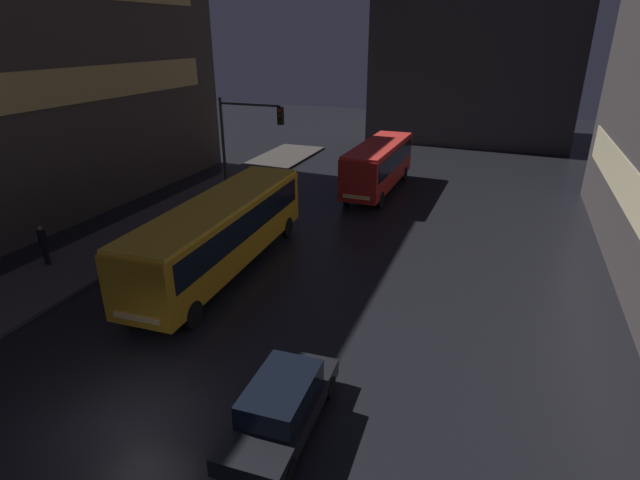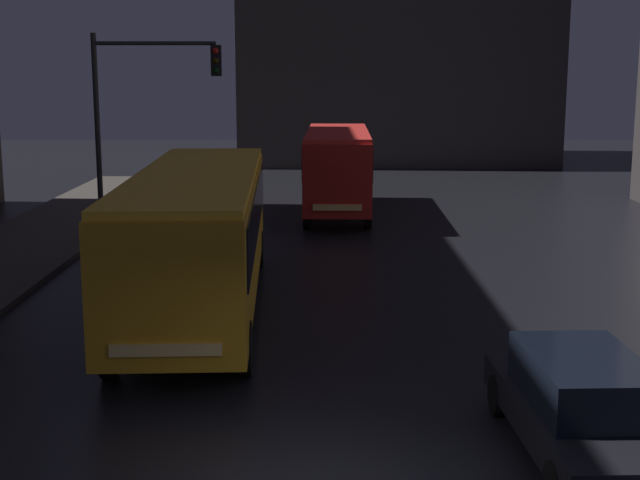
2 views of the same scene
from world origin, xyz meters
name	(u,v)px [view 2 (image 2 of 2)]	position (x,y,z in m)	size (l,w,h in m)	color
bus_near	(199,225)	(-2.64, 9.13, 1.96)	(3.08, 11.95, 3.18)	orange
bus_far	(338,163)	(0.73, 22.95, 1.95)	(2.54, 9.21, 3.16)	#AD1E19
car_taxi	(583,405)	(3.74, 1.31, 0.75)	(1.94, 4.61, 1.47)	black
traffic_light_main	(141,104)	(-5.27, 16.19, 4.40)	(3.82, 0.35, 6.45)	#2D2D2D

